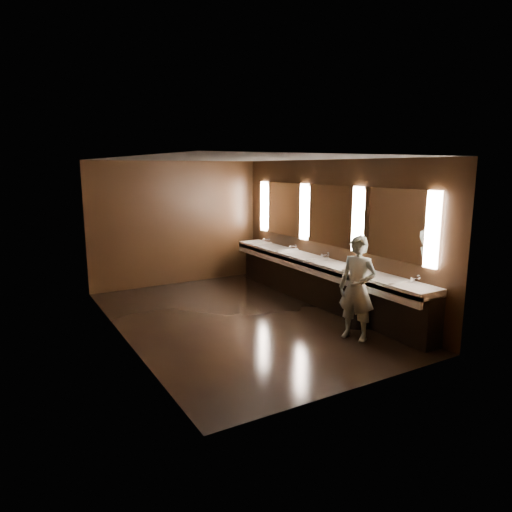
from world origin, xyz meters
The scene contains 10 objects.
floor centered at (0.00, 0.00, 0.00)m, with size 6.00×6.00×0.00m, color black.
ceiling centered at (0.00, 0.00, 2.80)m, with size 4.00×6.00×0.02m, color #2D2D2B.
wall_back centered at (0.00, 3.00, 1.40)m, with size 4.00×0.02×2.80m, color black.
wall_front centered at (0.00, -3.00, 1.40)m, with size 4.00×0.02×2.80m, color black.
wall_left centered at (-2.00, 0.00, 1.40)m, with size 0.02×6.00×2.80m, color black.
wall_right centered at (2.00, 0.00, 1.40)m, with size 0.02×6.00×2.80m, color black.
sink_counter centered at (1.79, 0.00, 0.50)m, with size 0.55×5.40×1.01m.
mirror_band centered at (1.98, 0.00, 1.75)m, with size 0.06×5.03×1.15m.
person centered at (1.15, -1.74, 0.82)m, with size 0.60×0.39×1.63m, color #7FA6BE.
trash_bin centered at (1.58, -1.35, 0.31)m, with size 0.40×0.40×0.62m, color black.
Camera 1 is at (-3.63, -6.85, 2.66)m, focal length 32.00 mm.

